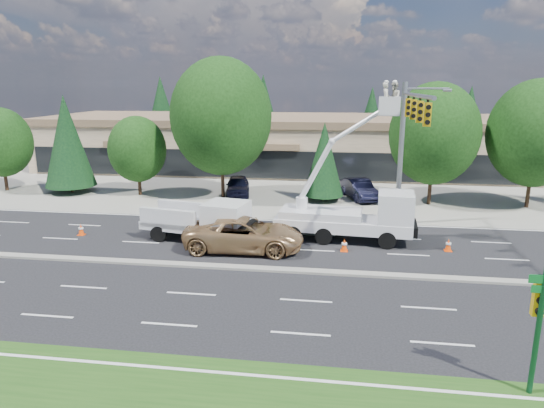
# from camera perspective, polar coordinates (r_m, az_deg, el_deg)

# --- Properties ---
(ground) EXTENTS (140.00, 140.00, 0.00)m
(ground) POSITION_cam_1_polar(r_m,az_deg,el_deg) (24.54, -7.25, -7.37)
(ground) COLOR black
(ground) RESTS_ON ground
(concrete_apron) EXTENTS (140.00, 22.00, 0.01)m
(concrete_apron) POSITION_cam_1_polar(r_m,az_deg,el_deg) (43.38, -0.35, 2.16)
(concrete_apron) COLOR gray
(concrete_apron) RESTS_ON ground
(road_median) EXTENTS (120.00, 0.55, 0.12)m
(road_median) POSITION_cam_1_polar(r_m,az_deg,el_deg) (24.51, -7.25, -7.24)
(road_median) COLOR gray
(road_median) RESTS_ON ground
(strip_mall) EXTENTS (50.40, 15.40, 5.50)m
(strip_mall) POSITION_cam_1_polar(r_m,az_deg,el_deg) (52.70, 1.25, 7.38)
(strip_mall) COLOR tan
(strip_mall) RESTS_ON ground
(tree_front_a) EXTENTS (5.06, 5.06, 7.02)m
(tree_front_a) POSITION_cam_1_polar(r_m,az_deg,el_deg) (46.78, -29.29, 6.35)
(tree_front_a) COLOR #332114
(tree_front_a) RESTS_ON ground
(tree_front_b) EXTENTS (4.08, 4.08, 8.04)m
(tree_front_b) POSITION_cam_1_polar(r_m,az_deg,el_deg) (43.41, -22.95, 6.83)
(tree_front_b) COLOR #332114
(tree_front_b) RESTS_ON ground
(tree_front_c) EXTENTS (4.63, 4.63, 6.42)m
(tree_front_c) POSITION_cam_1_polar(r_m,az_deg,el_deg) (40.73, -15.57, 6.24)
(tree_front_c) COLOR #332114
(tree_front_c) RESTS_ON ground
(tree_front_d) EXTENTS (7.89, 7.89, 10.94)m
(tree_front_d) POSITION_cam_1_polar(r_m,az_deg,el_deg) (38.22, -6.00, 10.18)
(tree_front_d) COLOR #332114
(tree_front_d) RESTS_ON ground
(tree_front_e) EXTENTS (3.09, 3.09, 6.10)m
(tree_front_e) POSITION_cam_1_polar(r_m,az_deg,el_deg) (37.45, 6.14, 5.27)
(tree_front_e) COLOR #332114
(tree_front_e) RESTS_ON ground
(tree_front_f) EXTENTS (6.54, 6.54, 9.08)m
(tree_front_f) POSITION_cam_1_polar(r_m,az_deg,el_deg) (37.79, 18.54, 7.84)
(tree_front_f) COLOR #332114
(tree_front_f) RESTS_ON ground
(tree_front_g) EXTENTS (6.69, 6.69, 9.29)m
(tree_front_g) POSITION_cam_1_polar(r_m,az_deg,el_deg) (39.64, 28.63, 7.30)
(tree_front_g) COLOR #332114
(tree_front_g) RESTS_ON ground
(tree_back_a) EXTENTS (5.01, 5.01, 9.88)m
(tree_back_a) POSITION_cam_1_polar(r_m,az_deg,el_deg) (68.53, -12.86, 10.64)
(tree_back_a) COLOR #332114
(tree_back_a) RESTS_ON ground
(tree_back_b) EXTENTS (5.11, 5.11, 10.08)m
(tree_back_b) POSITION_cam_1_polar(r_m,az_deg,el_deg) (64.91, -1.02, 10.90)
(tree_back_b) COLOR #332114
(tree_back_b) RESTS_ON ground
(tree_back_c) EXTENTS (4.33, 4.33, 8.54)m
(tree_back_c) POSITION_cam_1_polar(r_m,az_deg,el_deg) (64.26, 11.60, 9.86)
(tree_back_c) COLOR #332114
(tree_back_c) RESTS_ON ground
(tree_back_d) EXTENTS (4.40, 4.40, 8.68)m
(tree_back_d) POSITION_cam_1_polar(r_m,az_deg,el_deg) (66.06, 22.18, 9.29)
(tree_back_d) COLOR #332114
(tree_back_d) RESTS_ON ground
(signal_mast) EXTENTS (2.76, 10.16, 9.00)m
(signal_mast) POSITION_cam_1_polar(r_m,az_deg,el_deg) (29.44, 15.62, 7.95)
(signal_mast) COLOR gray
(signal_mast) RESTS_ON ground
(street_sign_pole) EXTENTS (0.90, 0.44, 4.00)m
(street_sign_pole) POSITION_cam_1_polar(r_m,az_deg,el_deg) (16.12, 28.87, -11.42)
(street_sign_pole) COLOR #0B341A
(street_sign_pole) RESTS_ON ground
(utility_pickup) EXTENTS (6.51, 3.38, 2.37)m
(utility_pickup) POSITION_cam_1_polar(r_m,az_deg,el_deg) (28.38, -8.16, -2.35)
(utility_pickup) COLOR silver
(utility_pickup) RESTS_ON ground
(bucket_truck) EXTENTS (7.96, 3.05, 9.07)m
(bucket_truck) POSITION_cam_1_polar(r_m,az_deg,el_deg) (28.17, 9.88, -0.55)
(bucket_truck) COLOR silver
(bucket_truck) RESTS_ON ground
(traffic_cone_a) EXTENTS (0.40, 0.40, 0.70)m
(traffic_cone_a) POSITION_cam_1_polar(r_m,az_deg,el_deg) (31.42, -21.55, -2.81)
(traffic_cone_a) COLOR #FD4608
(traffic_cone_a) RESTS_ON ground
(traffic_cone_b) EXTENTS (0.40, 0.40, 0.70)m
(traffic_cone_b) POSITION_cam_1_polar(r_m,az_deg,el_deg) (28.44, -9.90, -3.72)
(traffic_cone_b) COLOR #FD4608
(traffic_cone_b) RESTS_ON ground
(traffic_cone_c) EXTENTS (0.40, 0.40, 0.70)m
(traffic_cone_c) POSITION_cam_1_polar(r_m,az_deg,el_deg) (27.68, -6.95, -4.11)
(traffic_cone_c) COLOR #FD4608
(traffic_cone_c) RESTS_ON ground
(traffic_cone_d) EXTENTS (0.40, 0.40, 0.70)m
(traffic_cone_d) POSITION_cam_1_polar(r_m,az_deg,el_deg) (26.76, 8.50, -4.80)
(traffic_cone_d) COLOR #FD4608
(traffic_cone_d) RESTS_ON ground
(traffic_cone_e) EXTENTS (0.40, 0.40, 0.70)m
(traffic_cone_e) POSITION_cam_1_polar(r_m,az_deg,el_deg) (28.19, 20.04, -4.55)
(traffic_cone_e) COLOR #FD4608
(traffic_cone_e) RESTS_ON ground
(minivan) EXTENTS (6.60, 3.20, 1.81)m
(minivan) POSITION_cam_1_polar(r_m,az_deg,el_deg) (26.55, -3.30, -3.55)
(minivan) COLOR tan
(minivan) RESTS_ON ground
(parked_car_west) EXTENTS (2.66, 4.86, 1.57)m
(parked_car_west) POSITION_cam_1_polar(r_m,az_deg,el_deg) (39.72, -4.05, 2.17)
(parked_car_west) COLOR black
(parked_car_west) RESTS_ON ground
(parked_car_east) EXTENTS (3.16, 5.08, 1.58)m
(parked_car_east) POSITION_cam_1_polar(r_m,az_deg,el_deg) (38.92, 10.22, 1.75)
(parked_car_east) COLOR black
(parked_car_east) RESTS_ON ground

